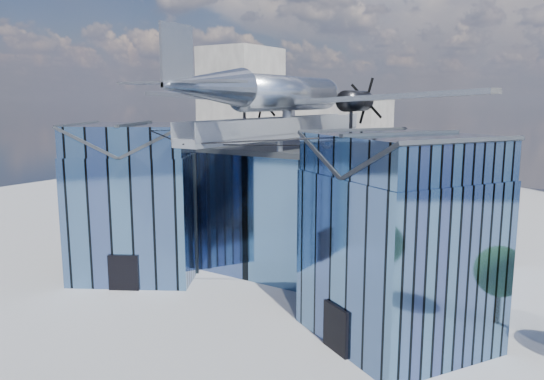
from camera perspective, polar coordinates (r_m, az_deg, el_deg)
The scene contains 5 objects.
ground_plane at distance 38.02m, azimuth -1.70°, elevation -11.19°, with size 120.00×120.00×0.00m, color gray.
museum at distance 41.18m, azimuth 2.93°, elevation -1.52°, with size 32.88×24.50×17.60m.
bg_towers at distance 81.79m, azimuth 20.15°, elevation 6.68°, with size 77.00×24.50×26.00m.
tree_plaza_w at distance 48.72m, azimuth -18.70°, elevation -2.93°, with size 4.15×4.15×4.90m.
tree_side_w at distance 58.68m, azimuth -13.11°, elevation -0.12°, with size 4.66×4.66×5.57m.
Camera 1 is at (20.51, -28.97, 13.62)m, focal length 35.00 mm.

